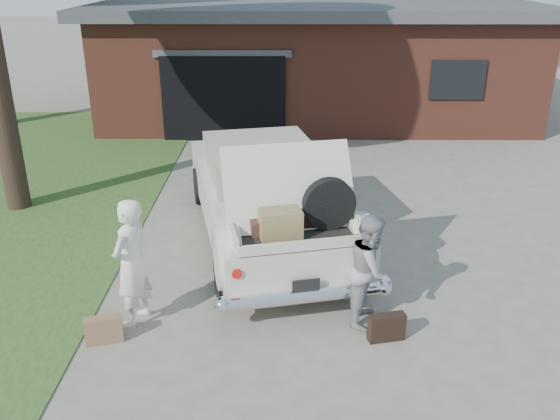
{
  "coord_description": "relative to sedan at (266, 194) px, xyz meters",
  "views": [
    {
      "loc": [
        0.04,
        -7.27,
        4.43
      ],
      "look_at": [
        0.0,
        0.6,
        1.1
      ],
      "focal_mm": 38.0,
      "sensor_mm": 36.0,
      "label": 1
    }
  ],
  "objects": [
    {
      "name": "woman_right",
      "position": [
        1.42,
        -2.51,
        -0.05
      ],
      "size": [
        0.76,
        0.87,
        1.51
      ],
      "primitive_type": "imported",
      "rotation": [
        0.0,
        0.0,
        1.28
      ],
      "color": "gray",
      "rests_on": "ground"
    },
    {
      "name": "woman_left",
      "position": [
        -1.64,
        -2.57,
        0.06
      ],
      "size": [
        0.61,
        0.74,
        1.74
      ],
      "primitive_type": "imported",
      "rotation": [
        0.0,
        0.0,
        -1.92
      ],
      "color": "white",
      "rests_on": "ground"
    },
    {
      "name": "suitcase_right",
      "position": [
        1.59,
        -2.96,
        -0.63
      ],
      "size": [
        0.49,
        0.25,
        0.36
      ],
      "primitive_type": "cube",
      "rotation": [
        0.0,
        0.0,
        0.22
      ],
      "color": "black",
      "rests_on": "ground"
    },
    {
      "name": "house",
      "position": [
        1.23,
        9.51,
        0.86
      ],
      "size": [
        12.8,
        7.8,
        3.3
      ],
      "color": "brown",
      "rests_on": "ground"
    },
    {
      "name": "sedan",
      "position": [
        0.0,
        0.0,
        0.0
      ],
      "size": [
        3.26,
        5.83,
        2.11
      ],
      "rotation": [
        0.0,
        0.0,
        0.22
      ],
      "color": "beige",
      "rests_on": "ground"
    },
    {
      "name": "suitcase_left",
      "position": [
        -1.94,
        -3.03,
        -0.63
      ],
      "size": [
        0.48,
        0.26,
        0.36
      ],
      "primitive_type": "cube",
      "rotation": [
        0.0,
        0.0,
        0.26
      ],
      "color": "#92694A",
      "rests_on": "ground"
    },
    {
      "name": "ground",
      "position": [
        0.25,
        -1.96,
        -0.81
      ],
      "size": [
        90.0,
        90.0,
        0.0
      ],
      "primitive_type": "plane",
      "color": "gray",
      "rests_on": "ground"
    }
  ]
}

